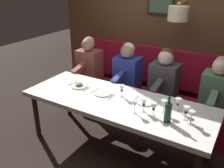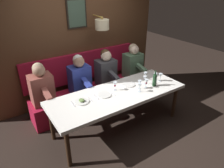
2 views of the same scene
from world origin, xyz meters
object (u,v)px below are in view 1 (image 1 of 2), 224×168
(wine_glass_0, at_px, (122,89))
(wine_glass_5, at_px, (186,110))
(wine_glass_4, at_px, (178,102))
(wine_glass_6, at_px, (192,115))
(wine_glass_3, at_px, (154,107))
(wine_bottle, at_px, (168,112))
(diner_middle, at_px, (127,69))
(diner_far, at_px, (89,61))
(dining_table, at_px, (116,104))
(diner_near, at_px, (164,77))
(wine_glass_1, at_px, (164,104))
(wine_glass_7, at_px, (144,103))
(wine_glass_2, at_px, (135,104))
(diner_nearest, at_px, (217,87))

(wine_glass_0, bearing_deg, wine_glass_5, -98.39)
(wine_glass_4, relative_size, wine_glass_6, 1.00)
(wine_glass_3, xyz_separation_m, wine_bottle, (-0.03, -0.17, 0.00))
(diner_middle, relative_size, wine_glass_0, 4.82)
(diner_far, relative_size, wine_glass_0, 4.82)
(dining_table, relative_size, diner_near, 3.10)
(wine_glass_1, relative_size, wine_glass_6, 1.00)
(wine_glass_4, relative_size, wine_glass_7, 1.00)
(wine_glass_2, xyz_separation_m, wine_glass_5, (0.16, -0.53, -0.00))
(diner_far, xyz_separation_m, wine_glass_3, (-1.00, -1.61, 0.04))
(wine_glass_3, distance_m, wine_glass_6, 0.40)
(wine_glass_5, relative_size, wine_glass_7, 1.00)
(wine_glass_5, relative_size, wine_glass_6, 1.00)
(wine_glass_3, relative_size, wine_glass_6, 1.00)
(wine_glass_0, height_order, wine_glass_3, same)
(diner_far, bearing_deg, diner_nearest, -90.00)
(wine_glass_3, height_order, wine_glass_7, same)
(wine_glass_3, xyz_separation_m, wine_glass_7, (0.03, 0.13, -0.00))
(diner_middle, height_order, wine_glass_7, diner_middle)
(diner_middle, bearing_deg, diner_near, -90.00)
(wine_glass_2, height_order, wine_glass_4, same)
(wine_glass_1, bearing_deg, wine_glass_6, -102.18)
(wine_glass_0, distance_m, wine_glass_7, 0.45)
(wine_glass_4, distance_m, wine_glass_5, 0.19)
(wine_glass_5, relative_size, wine_bottle, 0.55)
(wine_glass_0, height_order, wine_glass_5, same)
(dining_table, xyz_separation_m, wine_glass_4, (0.13, -0.74, 0.18))
(dining_table, xyz_separation_m, diner_nearest, (0.88, -1.04, 0.14))
(diner_far, distance_m, wine_glass_7, 1.77)
(diner_nearest, distance_m, diner_near, 0.74)
(wine_glass_2, bearing_deg, diner_middle, 31.70)
(wine_glass_1, xyz_separation_m, wine_glass_3, (-0.11, 0.07, -0.00))
(dining_table, height_order, diner_far, diner_far)
(wine_glass_0, relative_size, wine_glass_7, 1.00)
(diner_nearest, relative_size, wine_glass_2, 4.82)
(wine_bottle, bearing_deg, wine_glass_5, -47.97)
(diner_nearest, bearing_deg, diner_middle, 90.00)
(diner_far, height_order, wine_glass_0, diner_far)
(wine_glass_2, bearing_deg, wine_glass_5, -73.02)
(wine_glass_5, bearing_deg, wine_glass_4, 43.11)
(wine_glass_3, height_order, wine_glass_4, same)
(diner_middle, bearing_deg, wine_glass_1, -133.71)
(wine_glass_4, bearing_deg, dining_table, 99.77)
(wine_glass_1, distance_m, wine_glass_4, 0.18)
(diner_nearest, height_order, diner_near, same)
(diner_near, relative_size, wine_glass_3, 4.82)
(dining_table, height_order, wine_glass_7, wine_glass_7)
(diner_nearest, xyz_separation_m, diner_middle, (0.00, 1.36, 0.00))
(wine_glass_4, height_order, wine_glass_7, same)
(wine_glass_3, relative_size, wine_bottle, 0.55)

